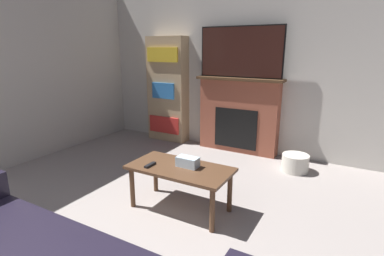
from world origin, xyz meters
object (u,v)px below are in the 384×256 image
at_px(fireplace, 238,115).
at_px(bookshelf, 168,90).
at_px(tv, 241,52).
at_px(coffee_table, 180,173).
at_px(storage_basket, 295,163).

bearing_deg(fireplace, bookshelf, -179.01).
xyz_separation_m(fireplace, tv, (0.00, -0.02, 0.96)).
bearing_deg(bookshelf, tv, 0.12).
height_order(coffee_table, storage_basket, coffee_table).
relative_size(fireplace, coffee_table, 1.30).
xyz_separation_m(fireplace, storage_basket, (0.98, -0.41, -0.47)).
xyz_separation_m(coffee_table, bookshelf, (-1.47, 1.98, 0.50)).
xyz_separation_m(bookshelf, storage_basket, (2.30, -0.39, -0.78)).
bearing_deg(storage_basket, coffee_table, -117.65).
distance_m(fireplace, coffee_table, 2.02).
distance_m(fireplace, storage_basket, 1.17).
height_order(tv, storage_basket, tv).
xyz_separation_m(coffee_table, storage_basket, (0.83, 1.59, -0.28)).
height_order(fireplace, coffee_table, fireplace).
distance_m(fireplace, bookshelf, 1.35).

